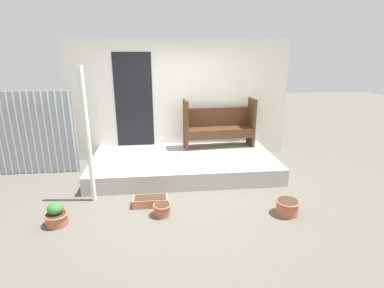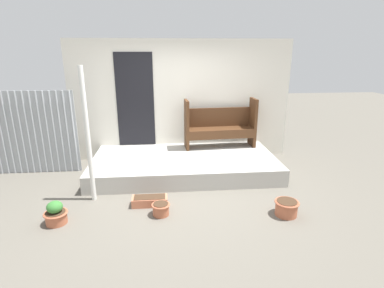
{
  "view_description": "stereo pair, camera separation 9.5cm",
  "coord_description": "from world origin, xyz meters",
  "views": [
    {
      "loc": [
        -0.35,
        -4.72,
        2.36
      ],
      "look_at": [
        0.2,
        0.32,
        0.77
      ],
      "focal_mm": 28.0,
      "sensor_mm": 36.0,
      "label": 1
    },
    {
      "loc": [
        -0.25,
        -4.73,
        2.36
      ],
      "look_at": [
        0.2,
        0.32,
        0.77
      ],
      "focal_mm": 28.0,
      "sensor_mm": 36.0,
      "label": 2
    }
  ],
  "objects": [
    {
      "name": "house_wall",
      "position": [
        0.06,
        1.84,
        1.3
      ],
      "size": [
        4.83,
        0.08,
        2.6
      ],
      "color": "white",
      "rests_on": "ground_plane"
    },
    {
      "name": "bench",
      "position": [
        0.92,
        1.52,
        0.83
      ],
      "size": [
        1.55,
        0.49,
        1.05
      ],
      "rotation": [
        0.0,
        0.0,
        0.06
      ],
      "color": "#4C2D19",
      "rests_on": "porch_slab"
    },
    {
      "name": "fence_corrugated",
      "position": [
        -3.35,
        1.16,
        0.82
      ],
      "size": [
        2.71,
        0.05,
        1.64
      ],
      "color": "#9EA3A8",
      "rests_on": "ground_plane"
    },
    {
      "name": "flower_pot_right",
      "position": [
        1.51,
        -0.9,
        0.13
      ],
      "size": [
        0.37,
        0.37,
        0.23
      ],
      "color": "#B26042",
      "rests_on": "ground_plane"
    },
    {
      "name": "ground_plane",
      "position": [
        0.0,
        0.0,
        0.0
      ],
      "size": [
        24.0,
        24.0,
        0.0
      ],
      "primitive_type": "plane",
      "color": "#666056"
    },
    {
      "name": "flower_pot_left",
      "position": [
        -1.84,
        -0.83,
        0.15
      ],
      "size": [
        0.33,
        0.33,
        0.34
      ],
      "color": "#B26042",
      "rests_on": "ground_plane"
    },
    {
      "name": "flower_pot_middle",
      "position": [
        -0.36,
        -0.73,
        0.1
      ],
      "size": [
        0.28,
        0.28,
        0.19
      ],
      "color": "#B26042",
      "rests_on": "ground_plane"
    },
    {
      "name": "planter_box_rect",
      "position": [
        -0.54,
        -0.41,
        0.07
      ],
      "size": [
        0.56,
        0.23,
        0.14
      ],
      "color": "#C67251",
      "rests_on": "ground_plane"
    },
    {
      "name": "support_post",
      "position": [
        -1.47,
        -0.14,
        1.08
      ],
      "size": [
        0.07,
        0.07,
        2.16
      ],
      "color": "white",
      "rests_on": "ground_plane"
    },
    {
      "name": "porch_slab",
      "position": [
        0.1,
        0.9,
        0.16
      ],
      "size": [
        3.63,
        1.81,
        0.32
      ],
      "color": "#B2AFA8",
      "rests_on": "ground_plane"
    }
  ]
}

